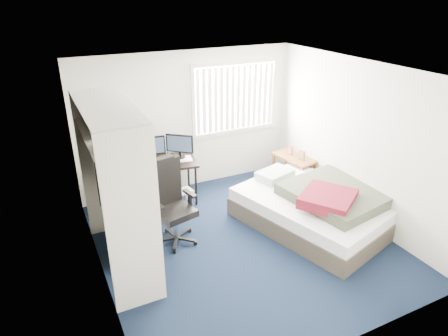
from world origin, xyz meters
The scene contains 10 objects.
ground centered at (0.00, 0.00, 0.00)m, with size 4.20×4.20×0.00m, color black.
room_shell centered at (0.00, 0.00, 1.51)m, with size 4.20×4.20×4.20m.
window_assembly centered at (0.90, 2.04, 1.60)m, with size 1.72×0.09×1.32m.
closet centered at (-1.67, 0.27, 1.35)m, with size 0.64×1.84×2.22m.
desk centered at (-0.85, 1.75, 0.78)m, with size 1.63×0.94×1.22m.
office_chair centered at (-0.91, 0.53, 0.49)m, with size 0.72×0.72×1.28m.
footstool centered at (-0.39, 1.47, 0.19)m, with size 0.34×0.29×0.25m.
nightstand centered at (1.75, 1.26, 0.50)m, with size 0.54×0.88×0.75m.
bed centered at (1.27, -0.05, 0.30)m, with size 2.23×2.61×0.73m.
pine_box centered at (-1.65, 0.32, 0.14)m, with size 0.38×0.28×0.28m, color tan.
Camera 1 is at (-2.43, -4.32, 3.45)m, focal length 32.00 mm.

